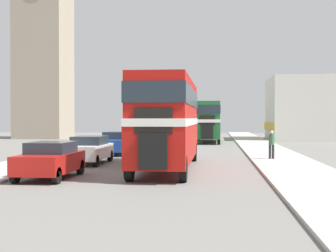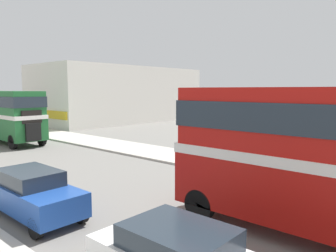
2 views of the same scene
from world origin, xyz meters
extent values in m
cylinder|color=black|center=(-0.37, 6.93, 0.52)|extent=(0.28, 1.03, 1.03)
cylinder|color=black|center=(1.73, 6.93, 0.52)|extent=(0.28, 1.03, 1.03)
cube|color=#1E602D|center=(2.17, 28.49, 1.28)|extent=(2.43, 10.10, 1.58)
cube|color=white|center=(2.17, 28.49, 2.22)|extent=(2.46, 10.15, 0.29)
cube|color=#1E602D|center=(2.17, 28.49, 3.22)|extent=(2.39, 9.90, 1.73)
cube|color=#232D38|center=(2.17, 28.49, 3.31)|extent=(2.46, 10.00, 0.78)
cube|color=black|center=(2.17, 23.34, 1.20)|extent=(1.10, 0.20, 1.27)
cube|color=black|center=(2.17, 23.48, 2.27)|extent=(1.46, 0.12, 0.92)
cylinder|color=black|center=(1.09, 24.26, 0.52)|extent=(0.28, 1.03, 1.03)
cylinder|color=black|center=(3.25, 24.26, 0.52)|extent=(0.28, 1.03, 1.03)
cube|color=#232D38|center=(-3.84, 4.91, 1.26)|extent=(1.58, 2.14, 0.46)
cylinder|color=black|center=(-3.04, 6.36, 0.32)|extent=(0.20, 0.64, 0.64)
cube|color=#1E479E|center=(-3.77, 11.26, 0.67)|extent=(1.68, 4.22, 0.77)
cube|color=#232D38|center=(-3.77, 11.43, 1.30)|extent=(1.48, 2.19, 0.49)
cylinder|color=black|center=(-4.50, 9.60, 0.32)|extent=(0.20, 0.64, 0.64)
cylinder|color=black|center=(-3.03, 9.60, 0.32)|extent=(0.20, 0.64, 0.64)
cylinder|color=black|center=(-3.03, 12.92, 0.32)|extent=(0.20, 0.64, 0.64)
cylinder|color=#282833|center=(6.10, 7.65, 0.52)|extent=(0.15, 0.15, 0.79)
cylinder|color=#282833|center=(6.28, 7.65, 0.52)|extent=(0.15, 0.15, 0.79)
cylinder|color=#336B42|center=(6.19, 7.65, 1.23)|extent=(0.33, 0.33, 0.63)
sphere|color=beige|center=(6.19, 7.65, 1.65)|extent=(0.21, 0.21, 0.21)
cube|color=silver|center=(20.10, 35.06, 3.54)|extent=(21.96, 10.03, 7.09)
cube|color=gold|center=(9.06, 35.06, 1.56)|extent=(0.12, 9.52, 0.85)
camera|label=1|loc=(2.99, -19.85, 2.45)|focal=50.00mm
camera|label=2|loc=(-8.63, 0.93, 4.19)|focal=35.00mm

